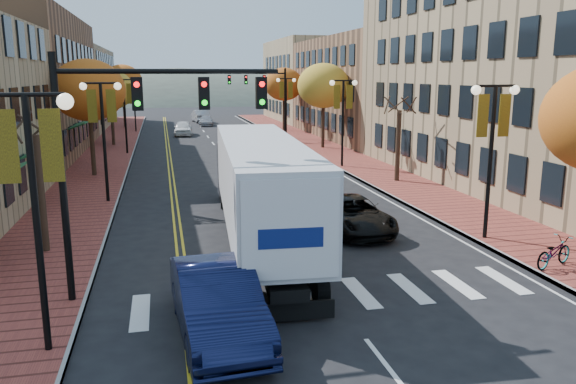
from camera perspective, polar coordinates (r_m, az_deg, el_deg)
ground at (r=15.22m, az=6.71°, el=-13.17°), size 200.00×200.00×0.00m
sidewalk_left at (r=46.12m, az=-17.96°, el=3.39°), size 4.00×85.00×0.15m
sidewalk_right at (r=47.91m, az=4.04°, el=4.24°), size 4.00×85.00×0.15m
building_left_mid at (r=50.50m, az=-27.20°, el=9.55°), size 12.00×24.00×11.00m
building_left_far at (r=75.01m, az=-22.48°, el=9.72°), size 12.00×26.00×9.50m
building_right_near at (r=37.13m, az=26.63°, el=12.32°), size 15.00×28.00×15.00m
building_right_mid at (r=59.68m, az=10.35°, el=10.33°), size 15.00×24.00×10.00m
building_right_far at (r=80.40m, az=4.15°, el=11.20°), size 15.00×20.00×11.00m
tree_left_a at (r=21.81m, az=-23.81°, el=-0.17°), size 0.28×0.28×4.20m
tree_left_b at (r=37.23m, az=-19.62°, el=9.70°), size 4.48×4.48×7.21m
tree_left_c at (r=53.16m, az=-17.60°, el=9.87°), size 4.16×4.16×6.69m
tree_left_d at (r=71.11m, az=-16.46°, el=10.75°), size 4.61×4.61×7.42m
tree_right_b at (r=34.12m, az=11.11°, el=4.64°), size 0.28×0.28×4.20m
tree_right_c at (r=48.94m, az=3.62°, el=10.72°), size 4.48×4.48×7.21m
tree_right_d at (r=64.46m, az=-0.43°, el=10.88°), size 4.35×4.35×7.00m
lamp_left_a at (r=13.44m, az=-24.56°, el=1.68°), size 1.96×0.36×6.05m
lamp_left_b at (r=29.19m, az=-18.32°, el=7.10°), size 1.96×0.36×6.05m
lamp_left_c at (r=47.10m, az=-16.29°, el=8.83°), size 1.96×0.36×6.05m
lamp_left_d at (r=65.07m, az=-15.38°, el=9.59°), size 1.96×0.36×6.05m
lamp_right_a at (r=22.66m, az=20.05°, el=5.77°), size 1.96×0.36×6.05m
lamp_right_b at (r=38.99m, az=5.62°, el=8.70°), size 1.96×0.36×6.05m
lamp_right_c at (r=56.35m, az=-0.19°, el=9.72°), size 1.96×0.36×6.05m
traffic_mast_near at (r=16.06m, az=-15.51°, el=6.09°), size 6.10×0.35×7.00m
traffic_mast_far at (r=55.92m, az=-2.25°, el=10.34°), size 6.10×0.34×7.00m
semi_truck at (r=21.66m, az=-3.10°, el=1.15°), size 3.70×16.52×4.10m
navy_sedan at (r=14.29m, az=-7.19°, el=-10.98°), size 2.25×5.54×1.79m
black_suv at (r=23.44m, az=6.55°, el=-2.27°), size 2.57×5.27×1.44m
car_far_white at (r=61.27m, az=-10.60°, el=6.39°), size 2.11×4.62×1.53m
car_far_silver at (r=72.55m, az=-8.32°, el=7.17°), size 2.19×4.37×1.22m
car_far_oncoming at (r=77.93m, az=-8.92°, el=7.62°), size 2.36×5.18×1.65m
bicycle at (r=20.65m, az=25.39°, el=-5.56°), size 1.99×1.32×0.99m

